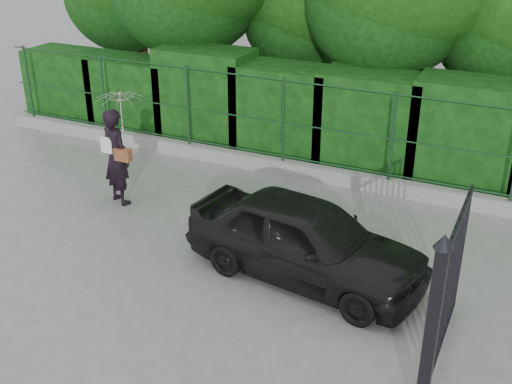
% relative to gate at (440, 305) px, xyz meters
% --- Properties ---
extents(ground, '(80.00, 80.00, 0.00)m').
position_rel_gate_xyz_m(ground, '(-4.60, 0.72, -1.19)').
color(ground, gray).
extents(kerb, '(14.00, 0.25, 0.30)m').
position_rel_gate_xyz_m(kerb, '(-4.60, 5.22, -1.04)').
color(kerb, '#9E9E99').
rests_on(kerb, ground).
extents(fence, '(14.13, 0.06, 1.80)m').
position_rel_gate_xyz_m(fence, '(-4.38, 5.22, 0.01)').
color(fence, '#173D1F').
rests_on(fence, kerb).
extents(hedge, '(14.20, 1.20, 2.26)m').
position_rel_gate_xyz_m(hedge, '(-4.33, 6.22, -0.14)').
color(hedge, black).
rests_on(hedge, ground).
extents(gate, '(0.22, 2.33, 2.36)m').
position_rel_gate_xyz_m(gate, '(0.00, 0.00, 0.00)').
color(gate, black).
rests_on(gate, ground).
extents(woman, '(1.00, 0.91, 2.23)m').
position_rel_gate_xyz_m(woman, '(-6.44, 2.64, 0.22)').
color(woman, black).
rests_on(woman, ground).
extents(car, '(4.04, 2.13, 1.31)m').
position_rel_gate_xyz_m(car, '(-2.29, 1.66, -0.53)').
color(car, black).
rests_on(car, ground).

